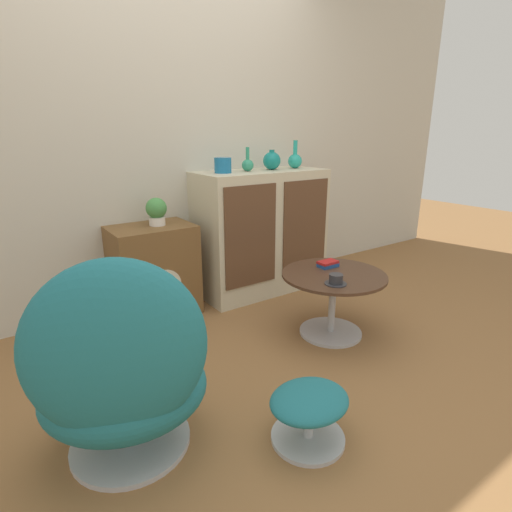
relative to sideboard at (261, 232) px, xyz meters
The scene contains 14 objects.
ground_plane 1.36m from the sideboard, 120.71° to the right, with size 12.00×12.00×0.00m, color olive.
wall_back 1.07m from the sideboard, 157.43° to the left, with size 6.40×0.06×2.60m.
sideboard is the anchor object (origin of this frame).
tv_console 0.92m from the sideboard, behind, with size 0.56×0.40×0.65m.
egg_chair 1.91m from the sideboard, 141.88° to the right, with size 0.83×0.80×0.88m.
ottoman 1.78m from the sideboard, 119.00° to the right, with size 0.35×0.32×0.24m.
coffee_table 0.94m from the sideboard, 95.59° to the right, with size 0.65×0.65×0.42m.
vase_leftmost 0.64m from the sideboard, behind, with size 0.12×0.12×0.11m.
vase_inner_left 0.56m from the sideboard, behind, with size 0.09×0.09×0.18m.
vase_inner_right 0.57m from the sideboard, ahead, with size 0.14×0.14×0.15m.
vase_rightmost 0.65m from the sideboard, ahead, with size 0.11×0.11×0.22m.
potted_plant 0.89m from the sideboard, behind, with size 0.14×0.14×0.19m.
teacup 1.06m from the sideboard, 101.46° to the right, with size 0.13×0.13×0.06m.
book_stack 0.79m from the sideboard, 92.02° to the right, with size 0.13×0.09×0.04m.
Camera 1 is at (-1.19, -1.47, 1.27)m, focal length 28.00 mm.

